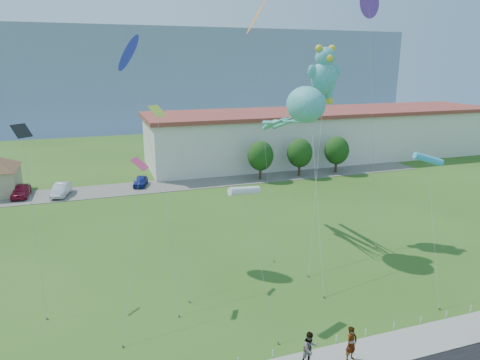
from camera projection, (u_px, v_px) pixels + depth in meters
name	position (u px, v px, depth m)	size (l,w,h in m)	color
ground	(310.00, 333.00, 25.71)	(160.00, 160.00, 0.00)	#2C5317
parking_strip	(189.00, 184.00, 57.69)	(70.00, 6.00, 0.06)	#59544C
hill_ridge	(130.00, 74.00, 132.12)	(160.00, 50.00, 25.00)	gray
warehouse	(327.00, 134.00, 72.86)	(61.00, 15.00, 8.20)	beige
rope_fence	(321.00, 343.00, 24.45)	(26.05, 0.05, 0.50)	white
tree_near	(260.00, 156.00, 58.98)	(3.60, 3.60, 5.47)	#3F2B19
tree_mid	(300.00, 153.00, 60.83)	(3.60, 3.60, 5.47)	#3F2B19
tree_far	(337.00, 150.00, 62.68)	(3.60, 3.60, 5.47)	#3F2B19
pedestrian_left	(351.00, 344.00, 23.01)	(0.73, 0.48, 2.01)	gray
pedestrian_right	(310.00, 348.00, 22.74)	(0.92, 0.72, 1.90)	gray
parked_car_red	(21.00, 191.00, 51.70)	(1.78, 4.44, 1.51)	maroon
parked_car_silver	(61.00, 189.00, 52.26)	(1.58, 4.53, 1.49)	silver
parked_car_blue	(140.00, 181.00, 56.41)	(1.52, 3.78, 1.29)	navy
octopus_kite	(299.00, 112.00, 36.22)	(3.98, 15.45, 13.94)	teal
teddy_bear_kite	(324.00, 73.00, 37.87)	(6.91, 9.47, 17.28)	teal
small_kite_blue	(129.00, 59.00, 32.86)	(3.15, 10.51, 17.14)	#2A32F2
small_kite_white	(244.00, 192.00, 26.17)	(0.95, 5.36, 8.59)	silver
small_kite_orange	(256.00, 23.00, 35.79)	(1.80, 7.06, 20.14)	orange
small_kite_black	(24.00, 151.00, 28.11)	(1.42, 5.45, 11.82)	black
small_kite_pink	(138.00, 181.00, 27.47)	(2.80, 6.38, 9.80)	#E13261
small_kite_cyan	(428.00, 160.00, 30.43)	(2.10, 5.68, 9.55)	#2FA9D4
small_kite_purple	(370.00, 9.00, 37.89)	(2.46, 6.64, 21.58)	purple
small_kite_yellow	(159.00, 134.00, 30.28)	(1.29, 7.81, 12.83)	#9FC52E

